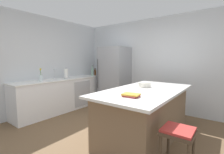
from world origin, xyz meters
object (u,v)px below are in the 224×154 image
(paper_towel_roll, at_px, (66,74))
(syrup_bottle, at_px, (95,72))
(mixing_bowl, at_px, (144,85))
(sink_faucet, at_px, (54,74))
(bar_stool, at_px, (178,138))
(refrigerator, at_px, (114,77))
(soda_bottle, at_px, (97,71))
(vinegar_bottle, at_px, (99,72))
(cookbook_stack, at_px, (131,95))
(gin_bottle, at_px, (92,71))
(flower_vase, at_px, (41,77))
(kitchen_island, at_px, (145,114))

(paper_towel_roll, height_order, syrup_bottle, paper_towel_roll)
(paper_towel_roll, distance_m, mixing_bowl, 2.44)
(sink_faucet, distance_m, syrup_bottle, 1.49)
(bar_stool, relative_size, mixing_bowl, 2.62)
(bar_stool, height_order, syrup_bottle, syrup_bottle)
(refrigerator, bearing_deg, sink_faucet, -121.03)
(mixing_bowl, bearing_deg, soda_bottle, 153.11)
(soda_bottle, height_order, syrup_bottle, soda_bottle)
(bar_stool, xyz_separation_m, mixing_bowl, (-0.89, 0.94, 0.43))
(vinegar_bottle, relative_size, cookbook_stack, 0.98)
(gin_bottle, bearing_deg, sink_faucet, -93.80)
(cookbook_stack, distance_m, mixing_bowl, 0.89)
(flower_vase, bearing_deg, vinegar_bottle, 89.28)
(bar_stool, distance_m, syrup_bottle, 3.88)
(refrigerator, bearing_deg, bar_stool, -40.16)
(soda_bottle, bearing_deg, mixing_bowl, -26.89)
(syrup_bottle, relative_size, cookbook_stack, 0.94)
(flower_vase, xyz_separation_m, cookbook_stack, (2.61, -0.06, -0.08))
(paper_towel_roll, xyz_separation_m, vinegar_bottle, (0.06, 1.33, -0.03))
(refrigerator, relative_size, soda_bottle, 5.62)
(soda_bottle, bearing_deg, bar_stool, -33.28)
(kitchen_island, height_order, paper_towel_roll, paper_towel_roll)
(cookbook_stack, bearing_deg, paper_towel_roll, 162.42)
(paper_towel_roll, relative_size, syrup_bottle, 1.28)
(sink_faucet, height_order, gin_bottle, gin_bottle)
(kitchen_island, height_order, bar_stool, kitchen_island)
(sink_faucet, xyz_separation_m, paper_towel_roll, (0.05, 0.35, -0.02))
(vinegar_bottle, xyz_separation_m, soda_bottle, (-0.00, -0.09, 0.02))
(mixing_bowl, bearing_deg, refrigerator, 144.07)
(soda_bottle, bearing_deg, sink_faucet, -93.95)
(vinegar_bottle, bearing_deg, cookbook_stack, -40.04)
(cookbook_stack, bearing_deg, soda_bottle, 141.23)
(flower_vase, xyz_separation_m, paper_towel_roll, (-0.04, 0.78, 0.03))
(kitchen_island, bearing_deg, gin_bottle, 154.05)
(syrup_bottle, distance_m, mixing_bowl, 2.62)
(flower_vase, distance_m, vinegar_bottle, 2.11)
(kitchen_island, xyz_separation_m, refrigerator, (-1.71, 1.37, 0.45))
(bar_stool, bearing_deg, mixing_bowl, 133.48)
(kitchen_island, height_order, syrup_bottle, syrup_bottle)
(flower_vase, height_order, soda_bottle, flower_vase)
(kitchen_island, xyz_separation_m, syrup_bottle, (-2.51, 1.34, 0.55))
(bar_stool, bearing_deg, vinegar_bottle, 145.56)
(syrup_bottle, bearing_deg, sink_faucet, -94.40)
(cookbook_stack, height_order, mixing_bowl, mixing_bowl)
(cookbook_stack, bearing_deg, refrigerator, 131.54)
(kitchen_island, relative_size, paper_towel_roll, 6.89)
(sink_faucet, relative_size, paper_towel_roll, 0.96)
(sink_faucet, distance_m, gin_bottle, 1.38)
(sink_faucet, distance_m, paper_towel_roll, 0.35)
(kitchen_island, xyz_separation_m, gin_bottle, (-2.53, 1.23, 0.58))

